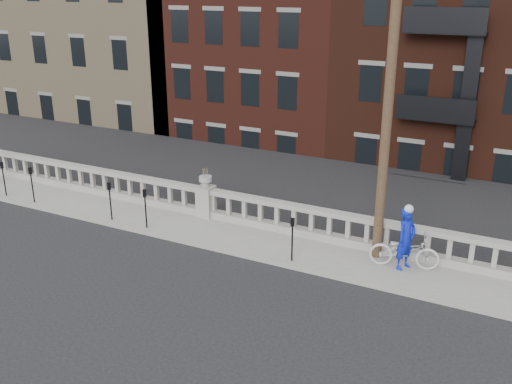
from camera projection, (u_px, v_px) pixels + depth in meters
ground at (136, 266)px, 16.83m from camera, size 120.00×120.00×0.00m
sidewalk at (192, 227)px, 19.31m from camera, size 32.00×2.20×0.15m
balustrade at (206, 203)px, 19.91m from camera, size 28.00×0.34×1.03m
planter_pedestal at (206, 198)px, 19.84m from camera, size 0.55×0.55×1.76m
lower_level at (378, 74)px, 34.93m from camera, size 80.00×44.00×20.80m
utility_pole at (390, 86)px, 15.37m from camera, size 1.60×0.28×10.00m
parking_meter_a at (3, 175)px, 21.70m from camera, size 0.10×0.09×1.36m
parking_meter_b at (32, 181)px, 21.05m from camera, size 0.10×0.09×1.36m
parking_meter_c at (110, 197)px, 19.46m from camera, size 0.10×0.09×1.36m
parking_meter_d at (145, 204)px, 18.81m from camera, size 0.10×0.09×1.36m
parking_meter_e at (292, 234)px, 16.53m from camera, size 0.10×0.09×1.36m
bicycle at (404, 251)px, 16.28m from camera, size 2.07×1.10×1.03m
cyclist at (406, 239)px, 16.09m from camera, size 0.68×0.79×1.84m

